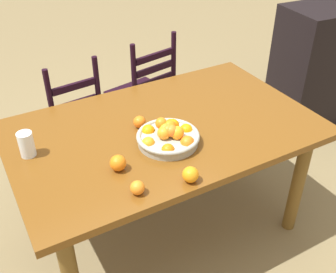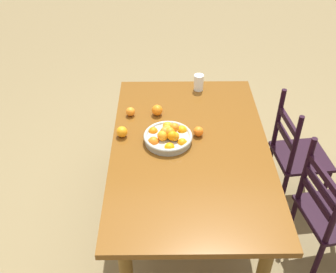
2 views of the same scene
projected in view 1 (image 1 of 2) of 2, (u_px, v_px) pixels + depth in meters
name	position (u px, v px, depth m)	size (l,w,h in m)	color
ground_plane	(165.00, 226.00, 2.60)	(12.00, 12.00, 0.00)	olive
dining_table	(164.00, 142.00, 2.22)	(1.64, 1.02, 0.77)	brown
chair_near_window	(72.00, 122.00, 2.84)	(0.43, 0.43, 0.92)	black
chair_by_cabinet	(144.00, 95.00, 3.10)	(0.49, 0.49, 0.95)	black
cabinet	(322.00, 65.00, 3.43)	(0.76, 0.47, 1.01)	black
fruit_bowl	(168.00, 136.00, 2.02)	(0.32, 0.32, 0.13)	#A0A69C
orange_loose_0	(140.00, 122.00, 2.14)	(0.07, 0.07, 0.07)	orange
orange_loose_1	(190.00, 175.00, 1.78)	(0.07, 0.07, 0.07)	orange
orange_loose_2	(137.00, 188.00, 1.71)	(0.06, 0.06, 0.06)	orange
orange_loose_3	(118.00, 163.00, 1.84)	(0.08, 0.08, 0.08)	orange
drinking_glass	(26.00, 144.00, 1.92)	(0.07, 0.07, 0.13)	silver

